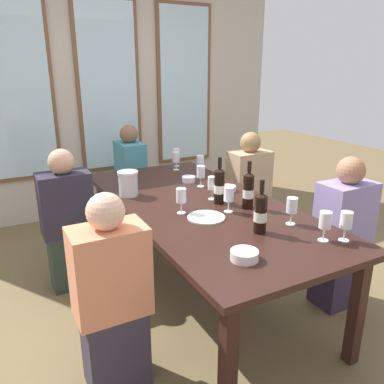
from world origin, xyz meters
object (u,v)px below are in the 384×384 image
object	(u,v)px
dining_table	(200,212)
wine_glass_7	(292,207)
wine_glass_0	(229,195)
seated_person_4	(131,180)
tasting_bowl_0	(189,179)
wine_bottle_2	(219,186)
wine_glass_2	(200,162)
wine_glass_5	(346,221)
wine_glass_4	(212,184)
wine_glass_8	(201,173)
seated_person_1	(248,193)
wine_bottle_0	(248,190)
wine_glass_3	(325,222)
wine_glass_9	(177,154)
seated_person_2	(112,299)
white_plate_0	(206,217)
metal_pitcher	(128,183)
wine_glass_1	(176,158)
tasting_bowl_2	(244,255)
tasting_bowl_1	(228,188)
wine_bottle_1	(261,212)
seated_person_3	(342,237)
seated_person_0	(68,224)

from	to	relation	value
dining_table	wine_glass_7	world-z (taller)	wine_glass_7
wine_glass_0	wine_glass_7	bearing A→B (deg)	-57.97
seated_person_4	tasting_bowl_0	bearing A→B (deg)	-79.71
wine_bottle_2	wine_glass_2	bearing A→B (deg)	70.67
wine_glass_5	wine_glass_7	distance (m)	0.34
wine_glass_4	wine_glass_8	size ratio (longest dim) A/B	1.00
wine_glass_8	seated_person_1	size ratio (longest dim) A/B	0.16
wine_bottle_0	tasting_bowl_0	distance (m)	0.77
dining_table	wine_bottle_2	distance (m)	0.24
dining_table	wine_glass_3	bearing A→B (deg)	-70.29
wine_glass_9	wine_glass_5	bearing A→B (deg)	-87.40
tasting_bowl_0	seated_person_2	xyz separation A→B (m)	(-1.01, -1.08, -0.24)
white_plate_0	metal_pitcher	bearing A→B (deg)	113.29
wine_glass_1	tasting_bowl_2	bearing A→B (deg)	-104.87
wine_glass_7	dining_table	bearing A→B (deg)	117.60
tasting_bowl_1	wine_glass_8	xyz separation A→B (m)	(-0.14, 0.20, 0.10)
wine_bottle_1	wine_glass_0	world-z (taller)	wine_bottle_1
wine_glass_1	seated_person_4	bearing A→B (deg)	114.02
tasting_bowl_2	wine_glass_2	bearing A→B (deg)	68.66
wine_glass_8	dining_table	bearing A→B (deg)	-119.75
wine_bottle_0	wine_glass_9	size ratio (longest dim) A/B	1.92
wine_bottle_2	wine_glass_7	size ratio (longest dim) A/B	1.94
tasting_bowl_1	seated_person_3	distance (m)	0.91
wine_bottle_0	seated_person_4	bearing A→B (deg)	98.15
wine_glass_7	metal_pitcher	bearing A→B (deg)	124.91
seated_person_3	wine_glass_0	bearing A→B (deg)	155.76
wine_glass_2	seated_person_1	bearing A→B (deg)	-16.42
wine_glass_4	wine_glass_9	size ratio (longest dim) A/B	1.00
wine_bottle_2	tasting_bowl_0	bearing A→B (deg)	84.54
wine_glass_9	seated_person_1	world-z (taller)	seated_person_1
tasting_bowl_2	wine_glass_7	world-z (taller)	wine_glass_7
wine_glass_7	seated_person_1	distance (m)	1.31
tasting_bowl_2	wine_glass_4	distance (m)	0.95
wine_glass_1	wine_glass_3	xyz separation A→B (m)	(0.06, -1.80, -0.00)
wine_bottle_2	tasting_bowl_2	world-z (taller)	wine_bottle_2
tasting_bowl_2	wine_glass_5	distance (m)	0.64
tasting_bowl_0	metal_pitcher	bearing A→B (deg)	-169.38
wine_glass_7	tasting_bowl_0	bearing A→B (deg)	96.85
wine_bottle_1	seated_person_0	bearing A→B (deg)	126.73
wine_bottle_1	wine_glass_4	size ratio (longest dim) A/B	1.87
wine_bottle_0	seated_person_0	distance (m)	1.41
wine_glass_5	seated_person_1	distance (m)	1.58
tasting_bowl_1	tasting_bowl_2	world-z (taller)	tasting_bowl_2
wine_glass_1	wine_glass_2	world-z (taller)	same
wine_glass_1	wine_glass_9	distance (m)	0.15
wine_glass_1	wine_glass_9	world-z (taller)	same
wine_glass_4	wine_glass_5	world-z (taller)	same
wine_glass_1	wine_glass_8	distance (m)	0.58
wine_glass_1	wine_glass_3	world-z (taller)	same
tasting_bowl_0	seated_person_0	xyz separation A→B (m)	(-1.01, 0.07, -0.24)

